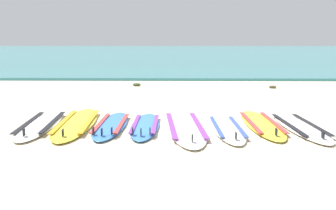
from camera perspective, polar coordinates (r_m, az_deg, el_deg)
ground_plane at (r=6.11m, az=4.12°, el=-3.78°), size 80.00×80.00×0.00m
sea at (r=42.83m, az=1.51°, el=8.80°), size 80.00×60.00×0.10m
surfboard_0 at (r=6.64m, az=-20.07°, el=-2.91°), size 0.80×2.39×0.18m
surfboard_1 at (r=6.52m, az=-14.71°, el=-2.85°), size 0.80×2.59×0.18m
surfboard_2 at (r=6.25m, az=-9.26°, el=-3.21°), size 0.52×2.09×0.18m
surfboard_3 at (r=6.12m, az=-3.76°, el=-3.37°), size 0.49×1.96×0.18m
surfboard_4 at (r=6.05m, az=2.78°, el=-3.55°), size 0.84×2.64×0.18m
surfboard_5 at (r=6.02m, az=9.62°, el=-3.76°), size 0.54×2.02×0.18m
surfboard_6 at (r=6.45m, az=15.07°, el=-3.00°), size 0.58×2.25×0.18m
surfboard_7 at (r=6.49m, az=20.74°, el=-3.26°), size 0.65×2.26×0.18m
seaweed_clump_near_shoreline at (r=11.49m, az=16.76°, el=2.87°), size 0.24×0.19×0.08m
seaweed_clump_mid_sand at (r=11.55m, az=-5.16°, el=3.36°), size 0.27×0.22×0.10m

